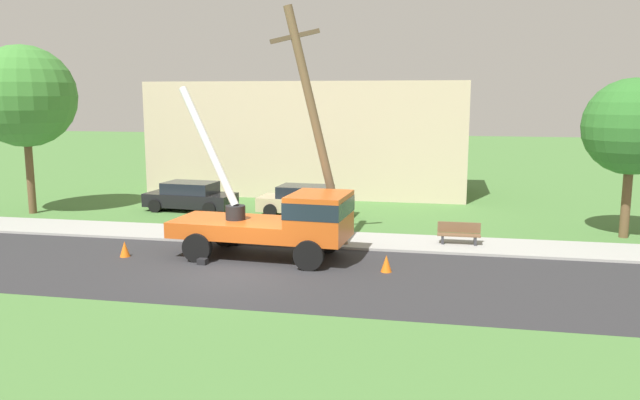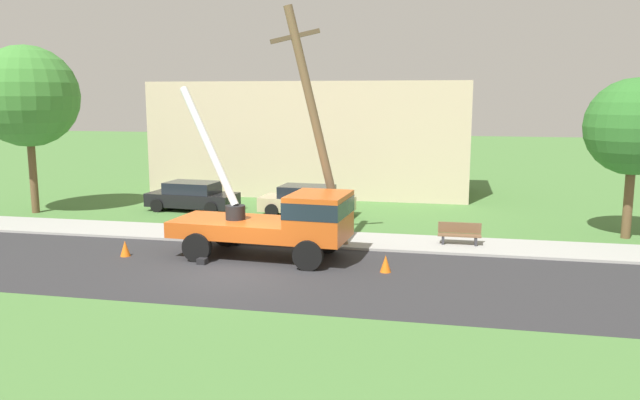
# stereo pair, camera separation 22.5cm
# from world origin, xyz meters

# --- Properties ---
(ground_plane) EXTENTS (120.00, 120.00, 0.00)m
(ground_plane) POSITION_xyz_m (0.00, 12.00, 0.00)
(ground_plane) COLOR #477538
(road_asphalt) EXTENTS (80.00, 7.05, 0.01)m
(road_asphalt) POSITION_xyz_m (0.00, 0.00, 0.00)
(road_asphalt) COLOR #2B2B2D
(road_asphalt) RESTS_ON ground
(sidewalk_strip) EXTENTS (80.00, 2.67, 0.10)m
(sidewalk_strip) POSITION_xyz_m (0.00, 4.86, 0.05)
(sidewalk_strip) COLOR #9E9E99
(sidewalk_strip) RESTS_ON ground
(utility_truck) EXTENTS (6.74, 3.21, 5.98)m
(utility_truck) POSITION_xyz_m (1.03, 1.88, 1.41)
(utility_truck) COLOR #C65119
(utility_truck) RESTS_ON ground
(leaning_utility_pole) EXTENTS (2.79, 1.26, 8.83)m
(leaning_utility_pole) POSITION_xyz_m (1.82, 3.68, 4.53)
(leaning_utility_pole) COLOR brown
(leaning_utility_pole) RESTS_ON ground
(traffic_cone_ahead) EXTENTS (0.36, 0.36, 0.56)m
(traffic_cone_ahead) POSITION_xyz_m (4.71, 0.88, 0.28)
(traffic_cone_ahead) COLOR orange
(traffic_cone_ahead) RESTS_ON ground
(traffic_cone_behind) EXTENTS (0.36, 0.36, 0.56)m
(traffic_cone_behind) POSITION_xyz_m (-4.54, 1.00, 0.28)
(traffic_cone_behind) COLOR orange
(traffic_cone_behind) RESTS_ON ground
(parked_sedan_black) EXTENTS (4.53, 2.26, 1.42)m
(parked_sedan_black) POSITION_xyz_m (-5.82, 9.92, 0.71)
(parked_sedan_black) COLOR black
(parked_sedan_black) RESTS_ON ground
(parked_sedan_tan) EXTENTS (4.50, 2.19, 1.42)m
(parked_sedan_tan) POSITION_xyz_m (0.04, 9.80, 0.71)
(parked_sedan_tan) COLOR tan
(parked_sedan_tan) RESTS_ON ground
(park_bench) EXTENTS (1.60, 0.45, 0.90)m
(park_bench) POSITION_xyz_m (7.07, 4.92, 0.46)
(park_bench) COLOR brown
(park_bench) RESTS_ON ground
(roadside_tree_near) EXTENTS (3.78, 3.78, 6.33)m
(roadside_tree_near) POSITION_xyz_m (13.60, 7.76, 4.41)
(roadside_tree_near) COLOR brown
(roadside_tree_near) RESTS_ON ground
(roadside_tree_far) EXTENTS (4.78, 4.78, 7.99)m
(roadside_tree_far) POSITION_xyz_m (-13.06, 7.78, 5.58)
(roadside_tree_far) COLOR brown
(roadside_tree_far) RESTS_ON ground
(lowrise_building_backdrop) EXTENTS (18.00, 6.00, 6.40)m
(lowrise_building_backdrop) POSITION_xyz_m (-1.37, 17.33, 3.20)
(lowrise_building_backdrop) COLOR #C6B293
(lowrise_building_backdrop) RESTS_ON ground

